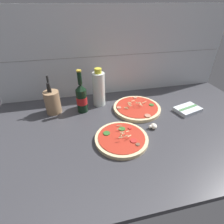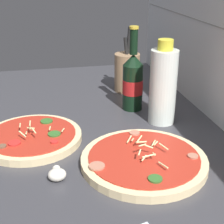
{
  "view_description": "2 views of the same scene",
  "coord_description": "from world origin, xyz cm",
  "px_view_note": "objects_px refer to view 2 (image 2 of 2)",
  "views": [
    {
      "loc": [
        -30.28,
        -71.18,
        61.94
      ],
      "look_at": [
        -12.08,
        7.62,
        9.53
      ],
      "focal_mm": 28.0,
      "sensor_mm": 36.0,
      "label": 1
    },
    {
      "loc": [
        73.05,
        -4.18,
        46.11
      ],
      "look_at": [
        -10.98,
        13.59,
        8.99
      ],
      "focal_mm": 55.0,
      "sensor_mm": 36.0,
      "label": 2
    }
  ],
  "objects_px": {
    "oil_bottle": "(163,86)",
    "mushroom_left": "(57,174)",
    "beer_bottle": "(133,81)",
    "utensil_crock": "(127,72)",
    "pizza_near": "(32,137)",
    "pizza_far": "(144,160)"
  },
  "relations": [
    {
      "from": "oil_bottle",
      "to": "mushroom_left",
      "type": "distance_m",
      "value": 0.42
    },
    {
      "from": "beer_bottle",
      "to": "utensil_crock",
      "type": "distance_m",
      "value": 0.18
    },
    {
      "from": "pizza_near",
      "to": "pizza_far",
      "type": "height_order",
      "value": "pizza_near"
    },
    {
      "from": "beer_bottle",
      "to": "oil_bottle",
      "type": "height_order",
      "value": "beer_bottle"
    },
    {
      "from": "mushroom_left",
      "to": "utensil_crock",
      "type": "xyz_separation_m",
      "value": [
        -0.53,
        0.29,
        0.06
      ]
    },
    {
      "from": "pizza_near",
      "to": "utensil_crock",
      "type": "bearing_deg",
      "value": 134.3
    },
    {
      "from": "beer_bottle",
      "to": "mushroom_left",
      "type": "height_order",
      "value": "beer_bottle"
    },
    {
      "from": "mushroom_left",
      "to": "beer_bottle",
      "type": "bearing_deg",
      "value": 143.36
    },
    {
      "from": "pizza_near",
      "to": "pizza_far",
      "type": "relative_size",
      "value": 0.89
    },
    {
      "from": "oil_bottle",
      "to": "utensil_crock",
      "type": "height_order",
      "value": "oil_bottle"
    },
    {
      "from": "beer_bottle",
      "to": "oil_bottle",
      "type": "bearing_deg",
      "value": 26.9
    },
    {
      "from": "oil_bottle",
      "to": "mushroom_left",
      "type": "height_order",
      "value": "oil_bottle"
    },
    {
      "from": "pizza_near",
      "to": "beer_bottle",
      "type": "height_order",
      "value": "beer_bottle"
    },
    {
      "from": "pizza_near",
      "to": "beer_bottle",
      "type": "bearing_deg",
      "value": 116.98
    },
    {
      "from": "pizza_far",
      "to": "utensil_crock",
      "type": "xyz_separation_m",
      "value": [
        -0.51,
        0.09,
        0.06
      ]
    },
    {
      "from": "oil_bottle",
      "to": "utensil_crock",
      "type": "xyz_separation_m",
      "value": [
        -0.29,
        -0.03,
        -0.04
      ]
    },
    {
      "from": "pizza_far",
      "to": "mushroom_left",
      "type": "distance_m",
      "value": 0.21
    },
    {
      "from": "pizza_near",
      "to": "beer_bottle",
      "type": "relative_size",
      "value": 1.0
    },
    {
      "from": "utensil_crock",
      "to": "mushroom_left",
      "type": "bearing_deg",
      "value": -28.72
    },
    {
      "from": "pizza_near",
      "to": "beer_bottle",
      "type": "distance_m",
      "value": 0.37
    },
    {
      "from": "beer_bottle",
      "to": "utensil_crock",
      "type": "xyz_separation_m",
      "value": [
        -0.17,
        0.03,
        -0.02
      ]
    },
    {
      "from": "beer_bottle",
      "to": "oil_bottle",
      "type": "distance_m",
      "value": 0.13
    }
  ]
}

